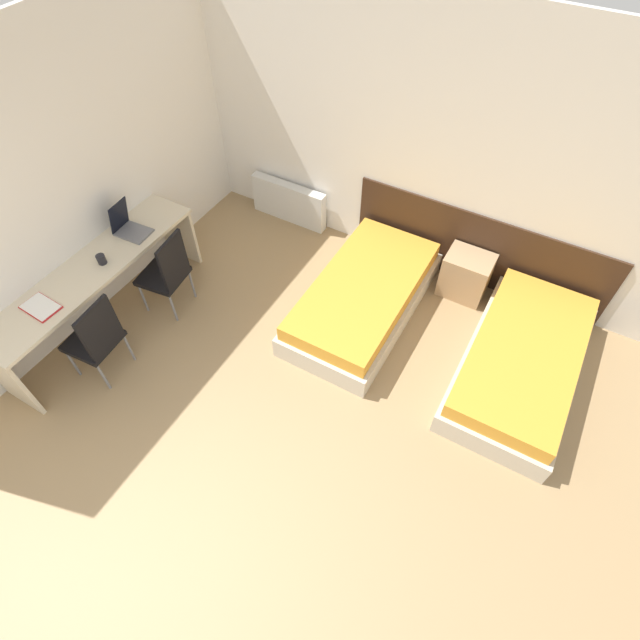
# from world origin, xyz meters

# --- Properties ---
(ground_plane) EXTENTS (20.00, 20.00, 0.00)m
(ground_plane) POSITION_xyz_m (0.00, 0.00, 0.00)
(ground_plane) COLOR #9E7F56
(wall_back) EXTENTS (5.62, 0.05, 2.70)m
(wall_back) POSITION_xyz_m (0.00, 3.84, 1.35)
(wall_back) COLOR white
(wall_back) RESTS_ON ground_plane
(wall_left) EXTENTS (0.05, 4.82, 2.70)m
(wall_left) POSITION_xyz_m (-2.33, 1.91, 1.35)
(wall_left) COLOR white
(wall_left) RESTS_ON ground_plane
(headboard_panel) EXTENTS (2.67, 0.03, 0.85)m
(headboard_panel) POSITION_xyz_m (0.89, 3.80, 0.43)
(headboard_panel) COLOR #382316
(headboard_panel) RESTS_ON ground_plane
(bed_near_window) EXTENTS (0.97, 1.89, 0.41)m
(bed_near_window) POSITION_xyz_m (0.09, 2.83, 0.20)
(bed_near_window) COLOR beige
(bed_near_window) RESTS_ON ground_plane
(bed_near_door) EXTENTS (0.97, 1.89, 0.41)m
(bed_near_door) POSITION_xyz_m (1.70, 2.83, 0.20)
(bed_near_door) COLOR beige
(bed_near_door) RESTS_ON ground_plane
(nightstand) EXTENTS (0.47, 0.36, 0.50)m
(nightstand) POSITION_xyz_m (0.89, 3.59, 0.25)
(nightstand) COLOR tan
(nightstand) RESTS_ON ground_plane
(radiator) EXTENTS (0.96, 0.12, 0.49)m
(radiator) POSITION_xyz_m (-1.35, 3.72, 0.25)
(radiator) COLOR silver
(radiator) RESTS_ON ground_plane
(desk) EXTENTS (0.52, 2.25, 0.75)m
(desk) POSITION_xyz_m (-2.05, 1.46, 0.59)
(desk) COLOR beige
(desk) RESTS_ON ground_plane
(chair_near_laptop) EXTENTS (0.46, 0.46, 0.93)m
(chair_near_laptop) POSITION_xyz_m (-1.62, 1.93, 0.50)
(chair_near_laptop) COLOR black
(chair_near_laptop) RESTS_ON ground_plane
(chair_near_notebook) EXTENTS (0.45, 0.45, 0.93)m
(chair_near_notebook) POSITION_xyz_m (-1.62, 1.00, 0.50)
(chair_near_notebook) COLOR black
(chair_near_notebook) RESTS_ON ground_plane
(laptop) EXTENTS (0.34, 0.26, 0.33)m
(laptop) POSITION_xyz_m (-2.08, 2.01, 0.81)
(laptop) COLOR slate
(laptop) RESTS_ON desk
(open_notebook) EXTENTS (0.33, 0.23, 0.02)m
(open_notebook) POSITION_xyz_m (-2.05, 0.90, 0.75)
(open_notebook) COLOR #B21E1E
(open_notebook) RESTS_ON desk
(mug) EXTENTS (0.08, 0.08, 0.09)m
(mug) POSITION_xyz_m (-1.99, 1.56, 0.79)
(mug) COLOR black
(mug) RESTS_ON desk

